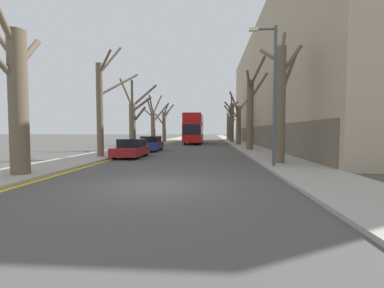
{
  "coord_description": "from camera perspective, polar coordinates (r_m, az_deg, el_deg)",
  "views": [
    {
      "loc": [
        1.95,
        -8.54,
        1.87
      ],
      "look_at": [
        -0.42,
        25.3,
        0.2
      ],
      "focal_mm": 24.0,
      "sensor_mm": 36.0,
      "label": 1
    }
  ],
  "objects": [
    {
      "name": "street_tree_left_4",
      "position": [
        43.33,
        -6.19,
        4.37
      ],
      "size": [
        3.43,
        3.28,
        6.65
      ],
      "color": "brown",
      "rests_on": "ground"
    },
    {
      "name": "street_tree_right_2",
      "position": [
        34.87,
        10.26,
        4.91
      ],
      "size": [
        3.9,
        3.25,
        7.05
      ],
      "color": "brown",
      "rests_on": "ground"
    },
    {
      "name": "street_tree_left_1",
      "position": [
        19.22,
        -19.45,
        8.04
      ],
      "size": [
        2.36,
        3.1,
        8.04
      ],
      "color": "brown",
      "rests_on": "ground"
    },
    {
      "name": "ground_plane",
      "position": [
        8.96,
        -8.81,
        -9.28
      ],
      "size": [
        300.0,
        300.0,
        0.0
      ],
      "primitive_type": "plane",
      "color": "#4C4947"
    },
    {
      "name": "street_tree_right_1",
      "position": [
        25.15,
        12.92,
        7.17
      ],
      "size": [
        2.22,
        3.6,
        8.13
      ],
      "color": "brown",
      "rests_on": "ground"
    },
    {
      "name": "street_tree_left_2",
      "position": [
        26.85,
        -12.86,
        5.39
      ],
      "size": [
        3.84,
        2.99,
        7.36
      ],
      "color": "brown",
      "rests_on": "ground"
    },
    {
      "name": "lamp_post",
      "position": [
        13.89,
        17.48,
        11.63
      ],
      "size": [
        1.4,
        0.2,
        7.16
      ],
      "color": "#4C4F54",
      "rests_on": "ground"
    },
    {
      "name": "double_decker_bus",
      "position": [
        39.7,
        0.47,
        3.7
      ],
      "size": [
        2.57,
        11.57,
        4.37
      ],
      "color": "red",
      "rests_on": "ground"
    },
    {
      "name": "street_tree_right_3",
      "position": [
        45.11,
        8.82,
        5.1
      ],
      "size": [
        2.69,
        2.08,
        7.96
      ],
      "color": "brown",
      "rests_on": "ground"
    },
    {
      "name": "street_tree_left_0",
      "position": [
        12.83,
        -34.55,
        9.49
      ],
      "size": [
        2.98,
        3.4,
        7.53
      ],
      "color": "brown",
      "rests_on": "ground"
    },
    {
      "name": "kerb_line_stripe",
      "position": [
        58.93,
        -2.35,
        1.0
      ],
      "size": [
        0.24,
        120.0,
        0.01
      ],
      "primitive_type": "cube",
      "color": "yellow",
      "rests_on": "ground"
    },
    {
      "name": "street_tree_right_0",
      "position": [
        15.42,
        19.07,
        9.52
      ],
      "size": [
        2.19,
        2.23,
        7.87
      ],
      "color": "brown",
      "rests_on": "ground"
    },
    {
      "name": "building_facade_right",
      "position": [
        37.88,
        21.22,
        11.84
      ],
      "size": [
        10.08,
        47.92,
        15.89
      ],
      "color": "tan",
      "rests_on": "ground"
    },
    {
      "name": "sidewalk_right",
      "position": [
        58.73,
        8.28,
        1.02
      ],
      "size": [
        3.16,
        120.0,
        0.12
      ],
      "primitive_type": "cube",
      "color": "#A39E93",
      "rests_on": "ground"
    },
    {
      "name": "street_tree_right_4",
      "position": [
        55.05,
        8.18,
        3.96
      ],
      "size": [
        2.28,
        3.79,
        6.33
      ],
      "color": "brown",
      "rests_on": "ground"
    },
    {
      "name": "sidewalk_left",
      "position": [
        59.15,
        -4.05,
        1.06
      ],
      "size": [
        3.16,
        120.0,
        0.12
      ],
      "primitive_type": "cube",
      "color": "#A39E93",
      "rests_on": "ground"
    },
    {
      "name": "street_tree_left_3",
      "position": [
        35.51,
        -8.56,
        4.68
      ],
      "size": [
        3.57,
        2.95,
        6.94
      ],
      "color": "brown",
      "rests_on": "ground"
    },
    {
      "name": "parked_car_0",
      "position": [
        18.99,
        -13.31,
        -1.0
      ],
      "size": [
        1.81,
        4.0,
        1.33
      ],
      "color": "maroon",
      "rests_on": "ground"
    },
    {
      "name": "parked_car_1",
      "position": [
        24.83,
        -9.15,
        0.01
      ],
      "size": [
        1.77,
        4.39,
        1.41
      ],
      "color": "navy",
      "rests_on": "ground"
    }
  ]
}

